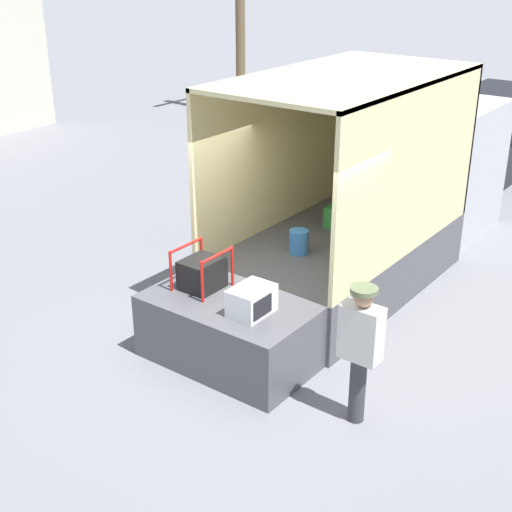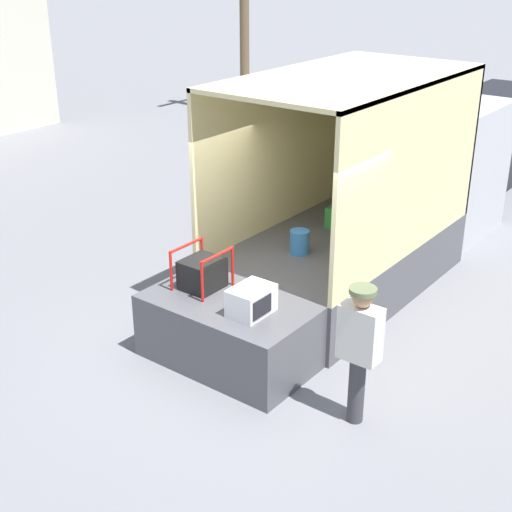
% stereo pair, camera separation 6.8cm
% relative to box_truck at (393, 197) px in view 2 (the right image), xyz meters
% --- Properties ---
extents(ground_plane, '(160.00, 160.00, 0.00)m').
position_rel_box_truck_xyz_m(ground_plane, '(-3.66, 0.00, -0.99)').
color(ground_plane, slate).
extents(box_truck, '(6.23, 2.20, 3.18)m').
position_rel_box_truck_xyz_m(box_truck, '(0.00, 0.00, 0.00)').
color(box_truck, '#B2B2B7').
rests_on(box_truck, ground).
extents(tailgate_deck, '(1.20, 2.09, 0.83)m').
position_rel_box_truck_xyz_m(tailgate_deck, '(-4.26, 0.00, -0.57)').
color(tailgate_deck, '#4C4C51').
rests_on(tailgate_deck, ground).
extents(microwave, '(0.53, 0.39, 0.33)m').
position_rel_box_truck_xyz_m(microwave, '(-4.32, -0.41, 0.01)').
color(microwave, white).
rests_on(microwave, tailgate_deck).
extents(portable_generator, '(0.61, 0.54, 0.53)m').
position_rel_box_truck_xyz_m(portable_generator, '(-4.14, 0.49, 0.04)').
color(portable_generator, black).
rests_on(portable_generator, tailgate_deck).
extents(worker_person, '(0.29, 0.44, 1.61)m').
position_rel_box_truck_xyz_m(worker_person, '(-4.36, -1.86, -0.01)').
color(worker_person, '#38383D').
rests_on(worker_person, ground).
extents(pickup_truck_black, '(4.91, 2.03, 1.62)m').
position_rel_box_truck_xyz_m(pickup_truck_black, '(6.62, 0.56, -0.32)').
color(pickup_truck_black, black).
rests_on(pickup_truck_black, ground).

